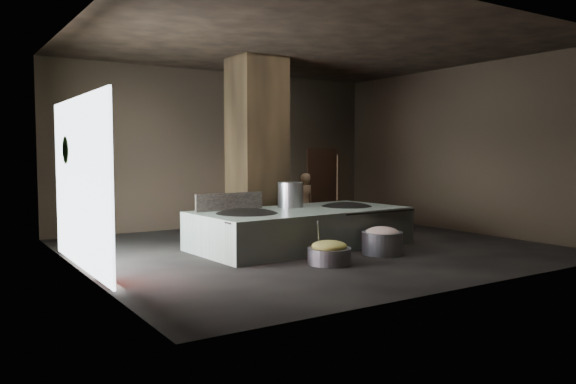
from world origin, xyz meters
TOP-DOWN VIEW (x-y plane):
  - floor at (0.00, 0.00)m, footprint 10.00×9.00m
  - ceiling at (0.00, 0.00)m, footprint 10.00×9.00m
  - back_wall at (0.00, 4.55)m, footprint 10.00×0.10m
  - front_wall at (0.00, -4.55)m, footprint 10.00×0.10m
  - left_wall at (-5.05, 0.00)m, footprint 0.10×9.00m
  - right_wall at (5.05, 0.00)m, footprint 0.10×9.00m
  - pillar at (-0.30, 1.90)m, footprint 1.20×1.20m
  - hearth_platform at (-0.11, 0.18)m, footprint 5.07×2.67m
  - platform_cap at (-0.11, 0.18)m, footprint 4.82×2.31m
  - wok_left at (-1.56, 0.13)m, footprint 1.55×1.55m
  - wok_left_rim at (-1.56, 0.13)m, footprint 1.58×1.58m
  - wok_right at (1.24, 0.23)m, footprint 1.45×1.45m
  - wok_right_rim at (1.24, 0.23)m, footprint 1.48×1.48m
  - stock_pot at (-0.06, 0.73)m, footprint 0.60×0.60m
  - splash_guard at (-1.56, 0.93)m, footprint 1.71×0.17m
  - cook at (1.27, 2.08)m, footprint 0.61×0.41m
  - veg_basin at (-0.80, -1.78)m, footprint 1.05×1.05m
  - veg_fill at (-0.80, -1.78)m, footprint 0.69×0.69m
  - ladle at (-0.95, -1.63)m, footprint 0.24×0.27m
  - meat_basin at (0.79, -1.53)m, footprint 1.05×1.05m
  - meat_fill at (0.79, -1.53)m, footprint 0.72×0.72m
  - doorway_near at (1.20, 4.45)m, footprint 1.18×0.08m
  - doorway_near_glow at (0.91, 4.29)m, footprint 0.90×0.04m
  - doorway_far at (3.60, 4.45)m, footprint 1.18×0.08m
  - doorway_far_glow at (3.77, 4.44)m, footprint 0.87×0.04m
  - left_opening at (-4.95, 0.20)m, footprint 0.04×4.20m
  - pavilion_sliver at (-4.88, -1.10)m, footprint 0.05×0.90m
  - tree_silhouette at (-4.85, 1.30)m, footprint 0.28×1.10m

SIDE VIEW (x-z plane):
  - floor at x=0.00m, z-range -0.10..0.00m
  - veg_basin at x=-0.80m, z-range 0.00..0.31m
  - meat_basin at x=0.79m, z-range 0.00..0.47m
  - veg_fill at x=-0.80m, z-range 0.24..0.46m
  - hearth_platform at x=-0.11m, z-range 0.00..0.86m
  - meat_fill at x=0.79m, z-range 0.31..0.59m
  - ladle at x=-0.95m, z-range 0.25..0.85m
  - wok_left at x=-1.56m, z-range 0.54..0.96m
  - wok_right at x=1.24m, z-range 0.55..0.95m
  - cook at x=1.27m, z-range 0.00..1.60m
  - platform_cap at x=-0.11m, z-range 0.80..0.83m
  - wok_left_rim at x=-1.56m, z-range 0.79..0.85m
  - wok_right_rim at x=1.24m, z-range 0.79..0.85m
  - pavilion_sliver at x=-4.88m, z-range 0.00..1.70m
  - splash_guard at x=-1.56m, z-range 0.82..1.24m
  - doorway_far_glow at x=3.77m, z-range 0.02..2.08m
  - doorway_near_glow at x=0.91m, z-range -0.02..2.12m
  - doorway_near at x=1.20m, z-range -0.09..2.29m
  - doorway_far at x=3.60m, z-range -0.09..2.29m
  - stock_pot at x=-0.06m, z-range 0.81..1.45m
  - left_opening at x=-4.95m, z-range 0.05..3.15m
  - tree_silhouette at x=-4.85m, z-range 1.65..2.75m
  - back_wall at x=0.00m, z-range 0.00..4.50m
  - front_wall at x=0.00m, z-range 0.00..4.50m
  - left_wall at x=-5.05m, z-range 0.00..4.50m
  - right_wall at x=5.05m, z-range 0.00..4.50m
  - pillar at x=-0.30m, z-range 0.00..4.50m
  - ceiling at x=0.00m, z-range 4.50..4.60m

